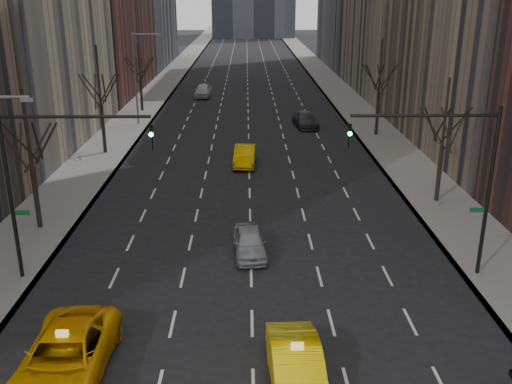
{
  "coord_description": "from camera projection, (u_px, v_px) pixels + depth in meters",
  "views": [
    {
      "loc": [
        -0.18,
        -12.21,
        12.79
      ],
      "look_at": [
        0.26,
        14.23,
        3.5
      ],
      "focal_mm": 40.0,
      "sensor_mm": 36.0,
      "label": 1
    }
  ],
  "objects": [
    {
      "name": "far_suv_grey",
      "position": [
        305.0,
        120.0,
        57.09
      ],
      "size": [
        2.61,
        5.21,
        1.45
      ],
      "primitive_type": "imported",
      "rotation": [
        0.0,
        0.0,
        0.12
      ],
      "color": "#333238",
      "rests_on": "ground"
    },
    {
      "name": "far_car_white",
      "position": [
        203.0,
        91.0,
        73.29
      ],
      "size": [
        2.19,
        4.96,
        1.66
      ],
      "primitive_type": "imported",
      "rotation": [
        0.0,
        0.0,
        -0.05
      ],
      "color": "silver",
      "rests_on": "ground"
    },
    {
      "name": "silver_sedan_ahead",
      "position": [
        250.0,
        242.0,
        29.21
      ],
      "size": [
        1.93,
        4.11,
        1.36
      ],
      "primitive_type": "imported",
      "rotation": [
        0.0,
        0.0,
        0.08
      ],
      "color": "gray",
      "rests_on": "ground"
    },
    {
      "name": "tree_rw_c",
      "position": [
        379.0,
        93.0,
        52.35
      ],
      "size": [
        3.36,
        3.5,
        8.74
      ],
      "color": "black",
      "rests_on": "ground"
    },
    {
      "name": "sidewalk_left",
      "position": [
        162.0,
        86.0,
        81.58
      ],
      "size": [
        4.5,
        320.0,
        0.15
      ],
      "primitive_type": "cube",
      "color": "slate",
      "rests_on": "ground"
    },
    {
      "name": "tree_lw_b",
      "position": [
        32.0,
        167.0,
        31.32
      ],
      "size": [
        3.36,
        3.5,
        7.82
      ],
      "color": "black",
      "rests_on": "ground"
    },
    {
      "name": "taxi_sedan",
      "position": [
        297.0,
        370.0,
        19.14
      ],
      "size": [
        1.98,
        5.01,
        1.62
      ],
      "primitive_type": "imported",
      "rotation": [
        0.0,
        0.0,
        0.05
      ],
      "color": "yellow",
      "rests_on": "ground"
    },
    {
      "name": "streetlight_far",
      "position": [
        138.0,
        69.0,
        56.18
      ],
      "size": [
        2.83,
        0.22,
        9.0
      ],
      "color": "slate",
      "rests_on": "ground"
    },
    {
      "name": "sidewalk_right",
      "position": [
        333.0,
        86.0,
        81.96
      ],
      "size": [
        4.5,
        320.0,
        0.15
      ],
      "primitive_type": "cube",
      "color": "slate",
      "rests_on": "ground"
    },
    {
      "name": "tree_lw_c",
      "position": [
        101.0,
        106.0,
        46.31
      ],
      "size": [
        3.36,
        3.5,
        8.74
      ],
      "color": "black",
      "rests_on": "ground"
    },
    {
      "name": "taxi_suv",
      "position": [
        65.0,
        357.0,
        19.71
      ],
      "size": [
        2.85,
        6.13,
        1.7
      ],
      "primitive_type": "imported",
      "rotation": [
        0.0,
        0.0,
        -0.0
      ],
      "color": "#ED9F05",
      "rests_on": "ground"
    },
    {
      "name": "far_taxi",
      "position": [
        245.0,
        156.0,
        44.42
      ],
      "size": [
        1.82,
        4.64,
        1.5
      ],
      "primitive_type": "imported",
      "rotation": [
        0.0,
        0.0,
        -0.05
      ],
      "color": "#F1B405",
      "rests_on": "ground"
    },
    {
      "name": "tree_lw_d",
      "position": [
        140.0,
        80.0,
        63.44
      ],
      "size": [
        3.36,
        3.5,
        7.36
      ],
      "color": "black",
      "rests_on": "ground"
    },
    {
      "name": "traffic_mast_left",
      "position": [
        45.0,
        167.0,
        25.12
      ],
      "size": [
        6.69,
        0.39,
        8.0
      ],
      "color": "black",
      "rests_on": "ground"
    },
    {
      "name": "tree_rw_b",
      "position": [
        442.0,
        146.0,
        35.47
      ],
      "size": [
        3.36,
        3.5,
        7.82
      ],
      "color": "black",
      "rests_on": "ground"
    },
    {
      "name": "traffic_mast_right",
      "position": [
        455.0,
        166.0,
        25.4
      ],
      "size": [
        6.69,
        0.39,
        8.0
      ],
      "color": "black",
      "rests_on": "ground"
    }
  ]
}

